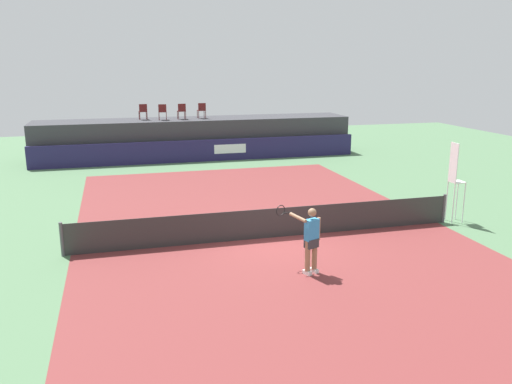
{
  "coord_description": "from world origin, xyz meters",
  "views": [
    {
      "loc": [
        -4.58,
        -15.11,
        5.4
      ],
      "look_at": [
        0.05,
        2.0,
        1.0
      ],
      "focal_mm": 36.97,
      "sensor_mm": 36.0,
      "label": 1
    }
  ],
  "objects_px": {
    "spectator_chair_left": "(162,111)",
    "net_post_near": "(62,239)",
    "umpire_chair": "(455,177)",
    "tennis_player": "(311,238)",
    "spectator_chair_center": "(182,111)",
    "spectator_chair_right": "(202,110)",
    "spectator_chair_far_left": "(143,111)",
    "net_post_far": "(444,208)"
  },
  "relations": [
    {
      "from": "spectator_chair_right",
      "to": "spectator_chair_far_left",
      "type": "bearing_deg",
      "value": 177.55
    },
    {
      "from": "tennis_player",
      "to": "spectator_chair_left",
      "type": "bearing_deg",
      "value": 96.49
    },
    {
      "from": "spectator_chair_left",
      "to": "spectator_chair_center",
      "type": "height_order",
      "value": "same"
    },
    {
      "from": "spectator_chair_far_left",
      "to": "umpire_chair",
      "type": "bearing_deg",
      "value": -58.43
    },
    {
      "from": "spectator_chair_far_left",
      "to": "spectator_chair_center",
      "type": "xyz_separation_m",
      "value": [
        2.13,
        -0.32,
        0.0
      ]
    },
    {
      "from": "spectator_chair_right",
      "to": "net_post_near",
      "type": "height_order",
      "value": "spectator_chair_right"
    },
    {
      "from": "spectator_chair_far_left",
      "to": "umpire_chair",
      "type": "xyz_separation_m",
      "value": [
        9.44,
        -15.37,
        -1.11
      ]
    },
    {
      "from": "tennis_player",
      "to": "spectator_chair_right",
      "type": "bearing_deg",
      "value": 89.3
    },
    {
      "from": "umpire_chair",
      "to": "net_post_near",
      "type": "height_order",
      "value": "umpire_chair"
    },
    {
      "from": "spectator_chair_far_left",
      "to": "spectator_chair_right",
      "type": "relative_size",
      "value": 1.0
    },
    {
      "from": "net_post_far",
      "to": "tennis_player",
      "type": "distance_m",
      "value": 6.76
    },
    {
      "from": "net_post_near",
      "to": "net_post_far",
      "type": "relative_size",
      "value": 1.0
    },
    {
      "from": "spectator_chair_far_left",
      "to": "net_post_far",
      "type": "relative_size",
      "value": 0.89
    },
    {
      "from": "umpire_chair",
      "to": "net_post_far",
      "type": "xyz_separation_m",
      "value": [
        -0.32,
        -0.0,
        -1.09
      ]
    },
    {
      "from": "spectator_chair_center",
      "to": "spectator_chair_left",
      "type": "bearing_deg",
      "value": -173.44
    },
    {
      "from": "spectator_chair_center",
      "to": "umpire_chair",
      "type": "height_order",
      "value": "spectator_chair_center"
    },
    {
      "from": "spectator_chair_far_left",
      "to": "spectator_chair_center",
      "type": "height_order",
      "value": "same"
    },
    {
      "from": "spectator_chair_center",
      "to": "tennis_player",
      "type": "distance_m",
      "value": 18.17
    },
    {
      "from": "spectator_chair_left",
      "to": "umpire_chair",
      "type": "height_order",
      "value": "spectator_chair_left"
    },
    {
      "from": "spectator_chair_far_left",
      "to": "net_post_far",
      "type": "distance_m",
      "value": 18.01
    },
    {
      "from": "spectator_chair_far_left",
      "to": "umpire_chair",
      "type": "height_order",
      "value": "spectator_chair_far_left"
    },
    {
      "from": "spectator_chair_far_left",
      "to": "spectator_chair_left",
      "type": "relative_size",
      "value": 1.0
    },
    {
      "from": "umpire_chair",
      "to": "tennis_player",
      "type": "height_order",
      "value": "umpire_chair"
    },
    {
      "from": "net_post_near",
      "to": "umpire_chair",
      "type": "bearing_deg",
      "value": 0.01
    },
    {
      "from": "spectator_chair_left",
      "to": "net_post_near",
      "type": "bearing_deg",
      "value": -106.14
    },
    {
      "from": "tennis_player",
      "to": "spectator_chair_center",
      "type": "bearing_deg",
      "value": 93.02
    },
    {
      "from": "spectator_chair_center",
      "to": "spectator_chair_right",
      "type": "xyz_separation_m",
      "value": [
        1.18,
        0.17,
        0.0
      ]
    },
    {
      "from": "spectator_chair_right",
      "to": "net_post_far",
      "type": "xyz_separation_m",
      "value": [
        5.82,
        -15.23,
        -2.19
      ]
    },
    {
      "from": "spectator_chair_center",
      "to": "net_post_far",
      "type": "relative_size",
      "value": 0.89
    },
    {
      "from": "spectator_chair_far_left",
      "to": "spectator_chair_right",
      "type": "xyz_separation_m",
      "value": [
        3.31,
        -0.14,
        0.0
      ]
    },
    {
      "from": "net_post_near",
      "to": "spectator_chair_left",
      "type": "bearing_deg",
      "value": 73.86
    },
    {
      "from": "net_post_near",
      "to": "tennis_player",
      "type": "relative_size",
      "value": 0.56
    },
    {
      "from": "spectator_chair_center",
      "to": "net_post_near",
      "type": "relative_size",
      "value": 0.89
    },
    {
      "from": "net_post_near",
      "to": "spectator_chair_center",
      "type": "bearing_deg",
      "value": 70.25
    },
    {
      "from": "spectator_chair_left",
      "to": "spectator_chair_center",
      "type": "distance_m",
      "value": 1.09
    },
    {
      "from": "net_post_far",
      "to": "tennis_player",
      "type": "xyz_separation_m",
      "value": [
        -6.04,
        -3.01,
        0.46
      ]
    },
    {
      "from": "spectator_chair_left",
      "to": "spectator_chair_far_left",
      "type": "bearing_deg",
      "value": 157.18
    },
    {
      "from": "spectator_chair_left",
      "to": "net_post_near",
      "type": "height_order",
      "value": "spectator_chair_left"
    },
    {
      "from": "spectator_chair_far_left",
      "to": "net_post_near",
      "type": "relative_size",
      "value": 0.89
    },
    {
      "from": "spectator_chair_left",
      "to": "net_post_far",
      "type": "distance_m",
      "value": 17.12
    },
    {
      "from": "spectator_chair_far_left",
      "to": "umpire_chair",
      "type": "distance_m",
      "value": 18.07
    },
    {
      "from": "spectator_chair_center",
      "to": "spectator_chair_far_left",
      "type": "bearing_deg",
      "value": 171.58
    }
  ]
}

